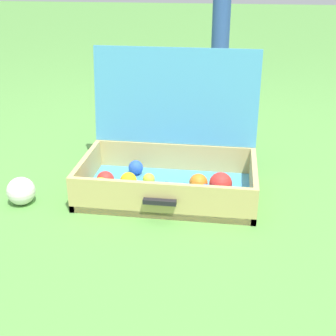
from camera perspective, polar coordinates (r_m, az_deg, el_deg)
name	(u,v)px	position (r m, az deg, el deg)	size (l,w,h in m)	color
ground_plane	(176,192)	(1.71, 1.03, -2.97)	(16.00, 16.00, 0.00)	#569342
open_suitcase	(169,161)	(1.68, 0.07, 0.84)	(0.63, 0.44, 0.50)	#4799C6
stray_ball_on_grass	(21,191)	(1.69, -17.93, -2.75)	(0.10, 0.10, 0.10)	white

